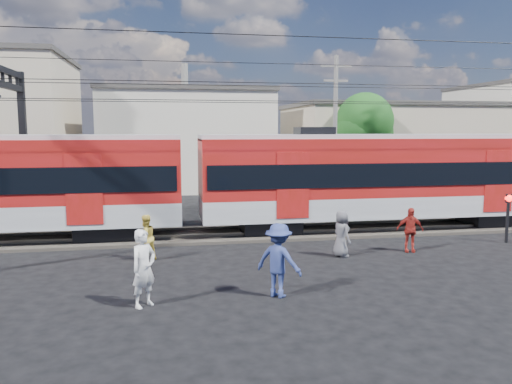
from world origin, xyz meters
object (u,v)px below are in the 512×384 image
(commuter_train, at_px, (389,175))
(crossing_signal, at_px, (508,209))
(pedestrian_a, at_px, (144,268))
(pedestrian_c, at_px, (279,260))

(commuter_train, bearing_deg, crossing_signal, -43.89)
(pedestrian_a, bearing_deg, commuter_train, -4.59)
(commuter_train, height_order, pedestrian_a, commuter_train)
(pedestrian_c, height_order, crossing_signal, pedestrian_c)
(pedestrian_a, height_order, pedestrian_c, pedestrian_c)
(pedestrian_a, distance_m, crossing_signal, 14.38)
(commuter_train, xyz_separation_m, pedestrian_c, (-6.70, -7.93, -1.43))
(commuter_train, bearing_deg, pedestrian_a, -141.52)
(pedestrian_a, xyz_separation_m, crossing_signal, (13.57, 4.77, 0.36))
(pedestrian_a, bearing_deg, pedestrian_c, -40.80)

